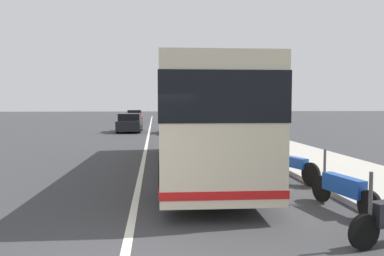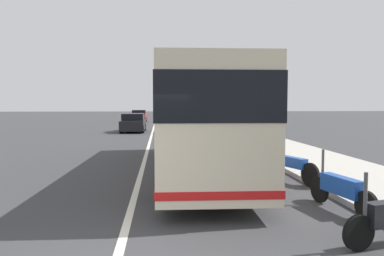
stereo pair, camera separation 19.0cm
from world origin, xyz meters
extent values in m
cube|color=#B2ADA3|center=(10.00, -6.61, 0.07)|extent=(110.00, 3.60, 0.14)
cube|color=silver|center=(10.00, 0.00, 0.00)|extent=(110.00, 0.16, 0.01)
cube|color=beige|center=(8.24, -1.92, 1.83)|extent=(12.16, 2.76, 2.95)
cube|color=black|center=(8.24, -1.92, 2.43)|extent=(12.20, 2.80, 0.97)
cube|color=red|center=(8.24, -1.92, 0.60)|extent=(12.19, 2.79, 0.16)
cylinder|color=black|center=(12.14, -0.93, 0.50)|extent=(1.01, 0.33, 1.00)
cylinder|color=black|center=(12.08, -3.14, 0.50)|extent=(1.01, 0.33, 1.00)
cylinder|color=black|center=(4.40, -0.70, 0.50)|extent=(1.01, 0.33, 1.00)
cylinder|color=black|center=(4.34, -2.92, 0.50)|extent=(1.01, 0.33, 1.00)
cylinder|color=black|center=(0.92, -3.73, 0.29)|extent=(0.22, 0.58, 0.57)
cylinder|color=#4C4C51|center=(0.95, -3.84, 0.89)|extent=(0.06, 0.06, 0.70)
cylinder|color=black|center=(3.77, -4.34, 0.31)|extent=(0.62, 0.19, 0.62)
cylinder|color=black|center=(2.25, -4.63, 0.31)|extent=(0.62, 0.19, 0.62)
cube|color=#1947A5|center=(3.01, -4.49, 0.56)|extent=(1.18, 0.45, 0.38)
cylinder|color=#4C4C51|center=(3.65, -4.36, 0.91)|extent=(0.06, 0.06, 0.70)
cylinder|color=black|center=(6.94, -4.19, 0.34)|extent=(0.66, 0.31, 0.67)
cylinder|color=black|center=(5.34, -4.78, 0.34)|extent=(0.66, 0.31, 0.67)
cube|color=#1947A5|center=(6.14, -4.48, 0.59)|extent=(1.28, 0.67, 0.30)
cylinder|color=#4C4C51|center=(6.82, -4.23, 0.94)|extent=(0.06, 0.06, 0.70)
cube|color=gray|center=(24.73, -2.43, 0.59)|extent=(4.30, 1.89, 0.82)
cube|color=black|center=(24.77, -2.43, 1.29)|extent=(2.18, 1.70, 0.58)
cylinder|color=black|center=(26.16, -1.66, 0.32)|extent=(0.65, 0.24, 0.64)
cylinder|color=black|center=(26.11, -3.28, 0.32)|extent=(0.65, 0.24, 0.64)
cylinder|color=black|center=(23.35, -1.58, 0.32)|extent=(0.65, 0.24, 0.64)
cylinder|color=black|center=(23.31, -3.20, 0.32)|extent=(0.65, 0.24, 0.64)
cube|color=red|center=(43.07, 2.07, 0.59)|extent=(4.27, 1.82, 0.82)
cube|color=black|center=(43.32, 2.07, 1.26)|extent=(2.07, 1.66, 0.52)
cylinder|color=black|center=(41.66, 1.26, 0.32)|extent=(0.64, 0.22, 0.64)
cylinder|color=black|center=(41.67, 2.90, 0.32)|extent=(0.64, 0.22, 0.64)
cylinder|color=black|center=(44.47, 1.24, 0.32)|extent=(0.64, 0.22, 0.64)
cylinder|color=black|center=(44.48, 2.88, 0.32)|extent=(0.64, 0.22, 0.64)
cube|color=black|center=(26.29, 1.57, 0.57)|extent=(4.47, 1.90, 0.78)
cube|color=black|center=(26.24, 1.57, 1.24)|extent=(2.40, 1.73, 0.55)
cylinder|color=black|center=(24.81, 0.74, 0.32)|extent=(0.64, 0.23, 0.64)
cylinder|color=black|center=(24.83, 2.43, 0.32)|extent=(0.64, 0.23, 0.64)
cylinder|color=black|center=(27.75, 0.71, 0.32)|extent=(0.64, 0.23, 0.64)
cylinder|color=black|center=(27.77, 2.39, 0.32)|extent=(0.64, 0.23, 0.64)
camera|label=1|loc=(-4.49, -0.46, 2.30)|focal=34.79mm
camera|label=2|loc=(-4.51, -0.65, 2.30)|focal=34.79mm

